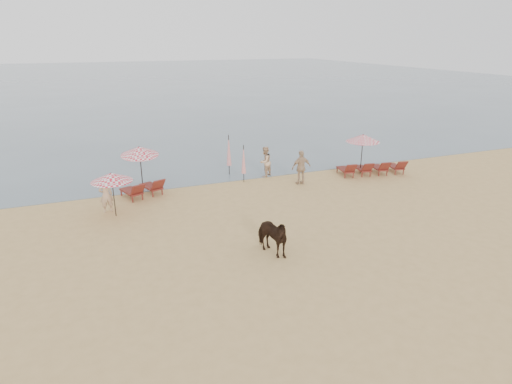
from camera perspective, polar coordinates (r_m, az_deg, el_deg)
ground at (r=15.77m, az=6.70°, el=-9.54°), size 120.00×120.00×0.00m
sea at (r=92.62m, az=-17.63°, el=14.15°), size 160.00×140.00×0.06m
lounger_cluster_left at (r=22.66m, az=-14.78°, el=0.47°), size 2.27×2.23×0.64m
lounger_cluster_right at (r=26.45m, az=15.21°, el=3.15°), size 4.06×2.25×0.61m
umbrella_open_left_a at (r=20.09m, az=-18.71°, el=1.89°), size 1.83×1.83×2.08m
umbrella_open_left_b at (r=23.22m, az=-15.27°, el=5.31°), size 1.96×1.99×2.50m
umbrella_open_right at (r=26.06m, az=14.09°, el=6.99°), size 1.98×1.98×2.42m
umbrella_closed_left at (r=25.25m, az=-3.64°, el=5.55°), size 0.30×0.30×2.42m
umbrella_closed_right at (r=23.93m, az=-1.66°, el=4.36°), size 0.26×0.26×2.15m
cow at (r=16.00m, az=2.00°, el=-5.87°), size 1.37×1.97×1.52m
beachgoer_left at (r=21.05m, az=-19.37°, el=-0.37°), size 0.67×0.49×1.67m
beachgoer_right_a at (r=25.04m, az=1.21°, el=4.06°), size 1.10×1.04×1.80m
beachgoer_right_b at (r=23.79m, az=6.05°, el=3.28°), size 1.14×0.48×1.94m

